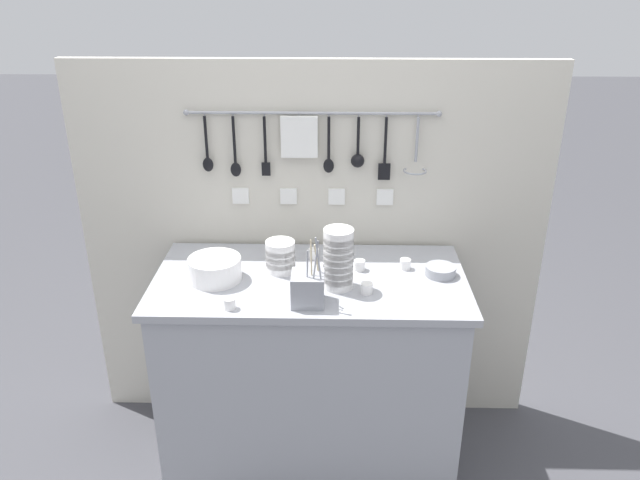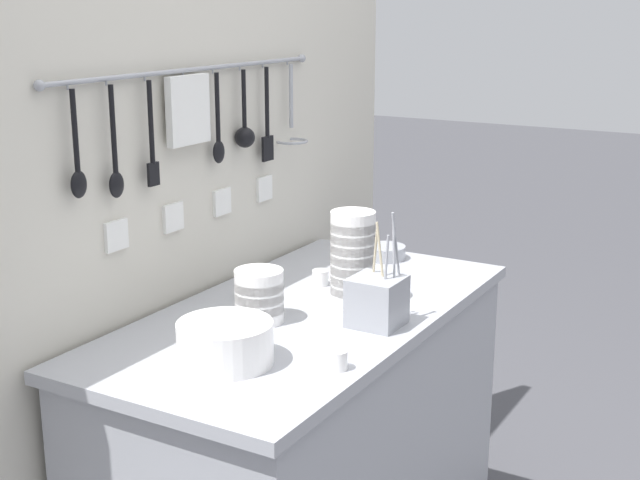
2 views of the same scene
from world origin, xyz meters
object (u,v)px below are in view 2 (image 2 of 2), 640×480
at_px(cup_back_left, 348,260).
at_px(steel_mixing_bowl, 385,252).
at_px(cutlery_caddy, 377,300).
at_px(bowl_stack_tall_left, 259,296).
at_px(cup_mid_row, 249,290).
at_px(cup_front_right, 320,278).
at_px(cup_centre, 388,287).
at_px(cup_edge_far, 337,360).
at_px(bowl_stack_back_corner, 353,258).
at_px(plate_stack, 225,343).

bearing_deg(cup_back_left, steel_mixing_bowl, -21.48).
relative_size(cutlery_caddy, cup_back_left, 6.15).
xyz_separation_m(bowl_stack_tall_left, cup_back_left, (0.50, 0.03, -0.04)).
bearing_deg(cup_mid_row, cup_front_right, -29.13).
xyz_separation_m(cutlery_caddy, cup_centre, (0.21, 0.07, -0.04)).
bearing_deg(cutlery_caddy, bowl_stack_tall_left, 115.74).
relative_size(cup_edge_far, cup_front_right, 1.00).
height_order(bowl_stack_tall_left, cup_back_left, bowl_stack_tall_left).
xyz_separation_m(cup_mid_row, cup_centre, (0.21, -0.30, 0.00)).
height_order(bowl_stack_back_corner, plate_stack, bowl_stack_back_corner).
distance_m(steel_mixing_bowl, cup_centre, 0.34).
bearing_deg(bowl_stack_back_corner, cutlery_caddy, -130.73).
bearing_deg(cup_edge_far, cutlery_caddy, 9.60).
xyz_separation_m(cup_mid_row, cup_front_right, (0.19, -0.10, 0.00)).
xyz_separation_m(plate_stack, cup_back_left, (0.75, 0.11, -0.02)).
relative_size(bowl_stack_tall_left, bowl_stack_back_corner, 0.54).
bearing_deg(cup_front_right, steel_mixing_bowl, -6.95).
bearing_deg(steel_mixing_bowl, cutlery_caddy, -155.85).
distance_m(bowl_stack_back_corner, cutlery_caddy, 0.17).
height_order(plate_stack, cutlery_caddy, cutlery_caddy).
bearing_deg(cutlery_caddy, cup_mid_row, 89.01).
bearing_deg(steel_mixing_bowl, cup_centre, -152.57).
xyz_separation_m(cup_back_left, cup_mid_row, (-0.37, 0.09, 0.00)).
bearing_deg(cup_centre, bowl_stack_tall_left, 152.00).
bearing_deg(bowl_stack_tall_left, cutlery_caddy, -64.26).
xyz_separation_m(plate_stack, cutlery_caddy, (0.37, -0.17, 0.01)).
relative_size(cup_mid_row, cup_front_right, 1.00).
height_order(cup_back_left, cup_centre, same).
bearing_deg(cup_edge_far, bowl_stack_tall_left, 62.19).
distance_m(cutlery_caddy, cup_back_left, 0.47).
bearing_deg(steel_mixing_bowl, bowl_stack_back_corner, -165.40).
relative_size(bowl_stack_back_corner, cup_back_left, 5.44).
height_order(cup_edge_far, cup_centre, same).
distance_m(bowl_stack_tall_left, cup_mid_row, 0.18).
distance_m(bowl_stack_tall_left, cup_back_left, 0.50).
distance_m(plate_stack, cup_centre, 0.59).
height_order(plate_stack, steel_mixing_bowl, plate_stack).
bearing_deg(bowl_stack_back_corner, plate_stack, 174.14).
height_order(bowl_stack_tall_left, bowl_stack_back_corner, bowl_stack_back_corner).
height_order(bowl_stack_tall_left, steel_mixing_bowl, bowl_stack_tall_left).
bearing_deg(cup_edge_far, steel_mixing_bowl, 19.26).
height_order(bowl_stack_back_corner, cup_mid_row, bowl_stack_back_corner).
bearing_deg(cup_mid_row, steel_mixing_bowl, -15.82).
distance_m(steel_mixing_bowl, cup_mid_row, 0.53).
bearing_deg(bowl_stack_back_corner, bowl_stack_tall_left, 150.51).
bearing_deg(cup_back_left, plate_stack, -171.69).
xyz_separation_m(steel_mixing_bowl, cup_mid_row, (-0.51, 0.14, 0.00)).
bearing_deg(plate_stack, cup_back_left, 8.31).
distance_m(plate_stack, cup_back_left, 0.76).
bearing_deg(cup_front_right, cup_edge_far, -146.37).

